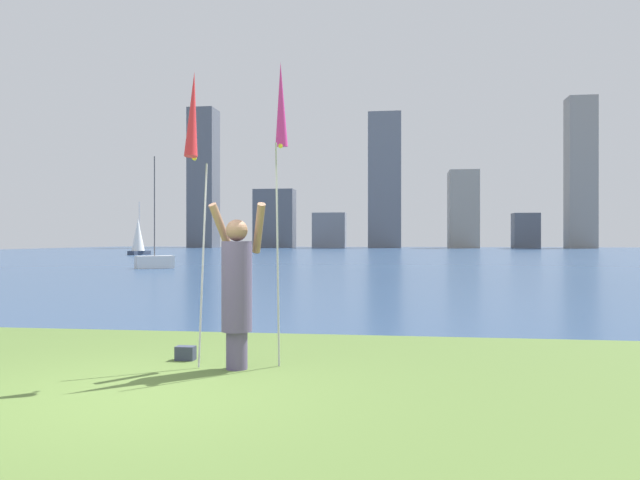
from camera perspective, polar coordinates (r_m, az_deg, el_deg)
ground at (r=56.89m, az=5.01°, el=-1.59°), size 120.00×138.00×0.12m
person at (r=7.47m, az=-7.83°, el=-4.41°), size 0.75×0.55×2.04m
kite_flag_left at (r=7.51m, az=-11.87°, el=10.83°), size 0.16×0.68×3.60m
kite_flag_right at (r=7.83m, az=-3.71°, el=11.87°), size 0.16×0.44×3.83m
bag at (r=8.24m, az=-12.56°, el=-10.36°), size 0.25×0.16×0.18m
sailboat_1 at (r=64.57m, az=-16.76°, el=0.25°), size 1.62×2.79×5.42m
sailboat_3 at (r=34.13m, az=-15.33°, el=-1.93°), size 2.10×1.82×6.11m
skyline_tower_0 at (r=119.03m, az=-10.92°, el=5.72°), size 5.00×5.18×26.64m
skyline_tower_1 at (r=115.09m, az=-4.30°, el=2.02°), size 7.59×4.30×11.03m
skyline_tower_2 at (r=115.16m, az=0.88°, el=0.92°), size 6.25×3.34×6.63m
skyline_tower_3 at (r=114.54m, az=6.13°, el=5.61°), size 6.11×3.84×25.31m
skyline_tower_4 at (r=113.92m, az=13.33°, el=2.80°), size 5.23×6.88×14.08m
skyline_tower_5 at (r=115.09m, az=18.81°, el=0.84°), size 4.54×3.83×6.31m
skyline_tower_6 at (r=117.44m, az=23.35°, el=5.83°), size 4.83×4.17×26.81m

